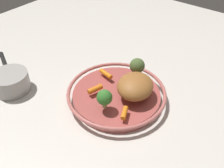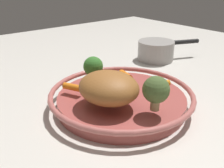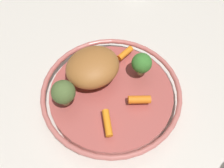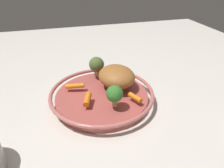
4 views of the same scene
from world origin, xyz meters
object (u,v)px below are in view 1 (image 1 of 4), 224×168
at_px(baby_carrot_back, 106,74).
at_px(saucepan, 11,81).
at_px(serving_bowl, 116,95).
at_px(baby_carrot_near_rim, 124,113).
at_px(broccoli_floret_edge, 137,66).
at_px(baby_carrot_right, 95,89).
at_px(broccoli_floret_large, 104,98).
at_px(roast_chicken_piece, 135,86).

relative_size(baby_carrot_back, saucepan, 0.27).
xyz_separation_m(serving_bowl, baby_carrot_back, (-0.04, -0.08, 0.03)).
bearing_deg(serving_bowl, baby_carrot_near_rim, 49.49).
xyz_separation_m(baby_carrot_back, broccoli_floret_edge, (-0.07, 0.09, 0.04)).
xyz_separation_m(baby_carrot_back, baby_carrot_right, (0.09, 0.03, 0.00)).
bearing_deg(broccoli_floret_large, baby_carrot_near_rim, 99.41).
bearing_deg(baby_carrot_near_rim, baby_carrot_right, -100.69).
bearing_deg(roast_chicken_piece, baby_carrot_near_rim, 16.62).
bearing_deg(roast_chicken_piece, serving_bowl, -66.83).
distance_m(baby_carrot_near_rim, broccoli_floret_large, 0.08).
xyz_separation_m(serving_bowl, baby_carrot_right, (0.05, -0.05, 0.03)).
bearing_deg(baby_carrot_back, baby_carrot_near_rim, 55.29).
distance_m(baby_carrot_back, broccoli_floret_edge, 0.12).
xyz_separation_m(baby_carrot_near_rim, broccoli_floret_edge, (-0.19, -0.08, 0.04)).
relative_size(baby_carrot_back, broccoli_floret_edge, 0.85).
height_order(serving_bowl, baby_carrot_back, baby_carrot_back).
bearing_deg(saucepan, baby_carrot_near_rim, 105.21).
height_order(serving_bowl, broccoli_floret_large, broccoli_floret_large).
bearing_deg(broccoli_floret_edge, baby_carrot_back, -52.56).
distance_m(roast_chicken_piece, broccoli_floret_large, 0.12).
height_order(baby_carrot_right, broccoli_floret_large, broccoli_floret_large).
distance_m(serving_bowl, baby_carrot_right, 0.08).
relative_size(baby_carrot_near_rim, broccoli_floret_large, 0.73).
bearing_deg(broccoli_floret_large, serving_bowl, -167.79).
relative_size(baby_carrot_back, baby_carrot_near_rim, 1.29).
distance_m(broccoli_floret_edge, saucepan, 0.46).
bearing_deg(roast_chicken_piece, baby_carrot_back, -97.24).
bearing_deg(broccoli_floret_edge, broccoli_floret_large, 3.21).
bearing_deg(serving_bowl, broccoli_floret_edge, 176.07).
bearing_deg(saucepan, roast_chicken_piece, 118.56).
bearing_deg(baby_carrot_near_rim, baby_carrot_back, -124.71).
bearing_deg(baby_carrot_near_rim, serving_bowl, -130.51).
distance_m(roast_chicken_piece, broccoli_floret_edge, 0.10).
relative_size(roast_chicken_piece, baby_carrot_back, 2.19).
height_order(serving_bowl, saucepan, saucepan).
xyz_separation_m(broccoli_floret_large, saucepan, (0.10, -0.35, -0.05)).
bearing_deg(serving_bowl, baby_carrot_back, -117.45).
xyz_separation_m(roast_chicken_piece, baby_carrot_back, (-0.02, -0.14, -0.03)).
distance_m(serving_bowl, broccoli_floret_large, 0.11).
height_order(baby_carrot_right, saucepan, saucepan).
bearing_deg(baby_carrot_back, roast_chicken_piece, 82.76).
xyz_separation_m(baby_carrot_back, saucepan, (0.23, -0.25, -0.02)).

